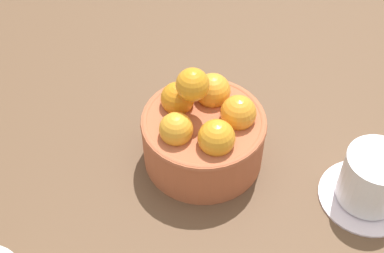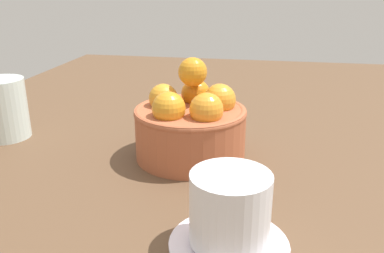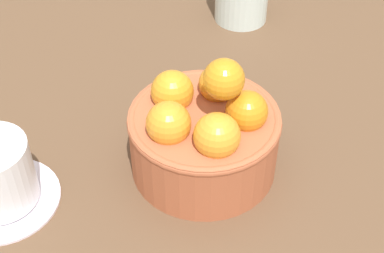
% 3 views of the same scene
% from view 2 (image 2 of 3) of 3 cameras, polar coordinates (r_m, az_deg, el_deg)
% --- Properties ---
extents(ground_plane, '(1.48, 0.97, 0.04)m').
position_cam_2_polar(ground_plane, '(0.58, -0.22, -5.78)').
color(ground_plane, brown).
extents(terracotta_bowl, '(0.15, 0.15, 0.14)m').
position_cam_2_polar(terracotta_bowl, '(0.55, -0.19, 0.35)').
color(terracotta_bowl, '#AD5938').
rests_on(terracotta_bowl, ground_plane).
extents(coffee_cup, '(0.11, 0.11, 0.07)m').
position_cam_2_polar(coffee_cup, '(0.38, 5.34, -12.18)').
color(coffee_cup, white).
rests_on(coffee_cup, ground_plane).
extents(water_glass, '(0.07, 0.07, 0.09)m').
position_cam_2_polar(water_glass, '(0.69, -25.10, 2.28)').
color(water_glass, silver).
rests_on(water_glass, ground_plane).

